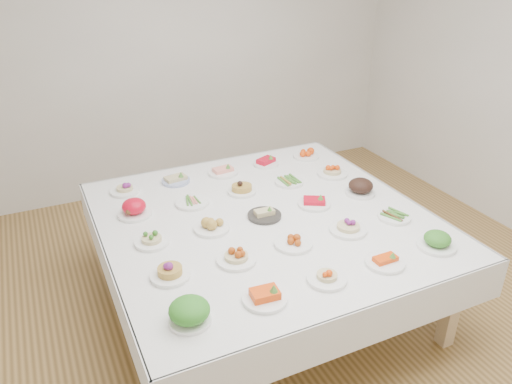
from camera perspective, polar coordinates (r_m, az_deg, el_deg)
name	(u,v)px	position (r m, az deg, el deg)	size (l,w,h in m)	color
room_envelope	(299,65)	(3.09, 4.95, 14.26)	(5.02, 5.02, 2.81)	#A57E44
display_table	(265,225)	(3.57, 1.03, -3.78)	(2.24, 2.24, 0.75)	white
dish_0	(189,311)	(2.61, -7.62, -13.36)	(0.22, 0.22, 0.14)	white
dish_1	(265,293)	(2.74, 1.02, -11.47)	(0.24, 0.24, 0.11)	white
dish_2	(327,274)	(2.91, 8.12, -9.29)	(0.23, 0.23, 0.11)	white
dish_3	(385,259)	(3.12, 14.57, -7.40)	(0.24, 0.24, 0.10)	white
dish_4	(438,237)	(3.36, 20.06, -4.88)	(0.27, 0.27, 0.15)	white
dish_5	(170,270)	(2.95, -9.82, -8.75)	(0.23, 0.23, 0.12)	white
dish_6	(236,253)	(3.04, -2.27, -7.02)	(0.24, 0.24, 0.13)	white
dish_7	(293,240)	(3.21, 4.31, -5.48)	(0.25, 0.25, 0.10)	white
dish_8	(349,224)	(3.39, 10.53, -3.61)	(0.25, 0.25, 0.13)	white
dish_9	(394,216)	(3.64, 15.54, -2.64)	(0.23, 0.23, 0.05)	white
dish_10	(151,237)	(3.28, -11.86, -5.09)	(0.22, 0.22, 0.11)	white
dish_11	(211,223)	(3.37, -5.11, -3.59)	(0.24, 0.24, 0.11)	white
dish_12	(264,213)	(3.52, 0.97, -2.44)	(0.24, 0.24, 0.09)	#2B2926
dish_13	(314,200)	(3.69, 6.69, -0.90)	(0.24, 0.24, 0.11)	white
dish_14	(361,186)	(3.90, 11.88, 0.64)	(0.22, 0.22, 0.14)	white
dish_15	(134,206)	(3.62, -13.77, -1.62)	(0.24, 0.24, 0.15)	white
dish_16	(192,202)	(3.73, -7.29, -1.11)	(0.25, 0.25, 0.05)	white
dish_17	(242,186)	(3.84, -1.64, 0.64)	(0.22, 0.22, 0.12)	white
dish_18	(289,181)	(4.02, 3.82, 1.30)	(0.23, 0.23, 0.05)	white
dish_19	(333,168)	(4.19, 8.74, 2.73)	(0.25, 0.25, 0.14)	white
dish_20	(125,186)	(3.98, -14.80, 0.63)	(0.22, 0.22, 0.12)	white
dish_21	(176,177)	(4.07, -9.18, 1.68)	(0.22, 0.22, 0.10)	#4C66B2
dish_22	(223,169)	(4.18, -3.80, 2.65)	(0.25, 0.25, 0.11)	white
dish_23	(266,161)	(4.34, 1.14, 3.56)	(0.22, 0.22, 0.09)	white
dish_24	(306,154)	(4.53, 5.74, 4.40)	(0.23, 0.23, 0.09)	white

